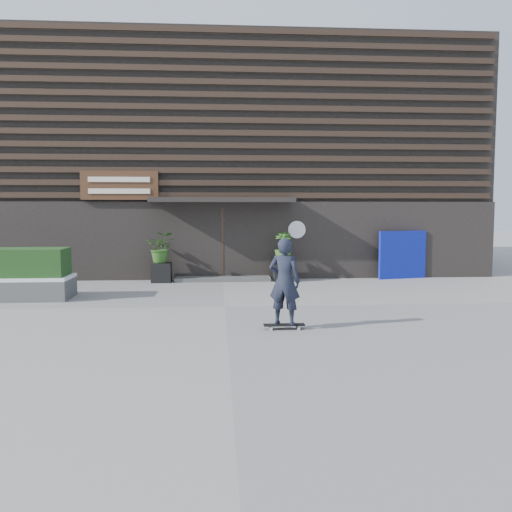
{
  "coord_description": "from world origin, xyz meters",
  "views": [
    {
      "loc": [
        -0.16,
        -12.51,
        2.28
      ],
      "look_at": [
        0.8,
        0.91,
        1.1
      ],
      "focal_mm": 38.1,
      "sensor_mm": 36.0,
      "label": 1
    }
  ],
  "objects": [
    {
      "name": "skateboarder",
      "position": [
        1.09,
        -2.47,
        0.91
      ],
      "size": [
        0.78,
        0.57,
        1.73
      ],
      "color": "black",
      "rests_on": "ground"
    },
    {
      "name": "planter_pot_right",
      "position": [
        1.9,
        4.4,
        0.3
      ],
      "size": [
        0.6,
        0.6,
        0.6
      ],
      "primitive_type": "cube",
      "color": "black",
      "rests_on": "ground"
    },
    {
      "name": "raised_bed",
      "position": [
        -5.63,
        1.46,
        0.25
      ],
      "size": [
        3.5,
        1.2,
        0.5
      ],
      "primitive_type": "cube",
      "color": "#494947",
      "rests_on": "ground"
    },
    {
      "name": "blue_tarp",
      "position": [
        5.85,
        4.7,
        0.78
      ],
      "size": [
        1.65,
        0.46,
        1.55
      ],
      "primitive_type": "cube",
      "rotation": [
        0.0,
        0.0,
        0.21
      ],
      "color": "#0B1799",
      "rests_on": "ground"
    },
    {
      "name": "building",
      "position": [
        -0.0,
        9.96,
        3.99
      ],
      "size": [
        18.0,
        11.0,
        8.0
      ],
      "color": "black",
      "rests_on": "ground"
    },
    {
      "name": "bamboo_left",
      "position": [
        -1.9,
        4.4,
        1.08
      ],
      "size": [
        0.86,
        0.75,
        0.96
      ],
      "primitive_type": "imported",
      "color": "#2D591E",
      "rests_on": "planter_pot_left"
    },
    {
      "name": "ground",
      "position": [
        0.0,
        0.0,
        0.0
      ],
      "size": [
        80.0,
        80.0,
        0.0
      ],
      "primitive_type": "plane",
      "color": "gray",
      "rests_on": "ground"
    },
    {
      "name": "bamboo_right",
      "position": [
        1.9,
        4.4,
        1.08
      ],
      "size": [
        0.54,
        0.54,
        0.96
      ],
      "primitive_type": "imported",
      "color": "#2D591E",
      "rests_on": "planter_pot_right"
    },
    {
      "name": "snow_layer",
      "position": [
        -5.63,
        1.46,
        0.54
      ],
      "size": [
        3.5,
        1.2,
        0.08
      ],
      "primitive_type": "cube",
      "color": "white",
      "rests_on": "raised_bed"
    },
    {
      "name": "planter_pot_left",
      "position": [
        -1.9,
        4.4,
        0.3
      ],
      "size": [
        0.6,
        0.6,
        0.6
      ],
      "primitive_type": "cube",
      "color": "black",
      "rests_on": "ground"
    },
    {
      "name": "entrance_step",
      "position": [
        0.0,
        4.6,
        0.06
      ],
      "size": [
        3.0,
        0.8,
        0.12
      ],
      "primitive_type": "cube",
      "color": "#474745",
      "rests_on": "ground"
    }
  ]
}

